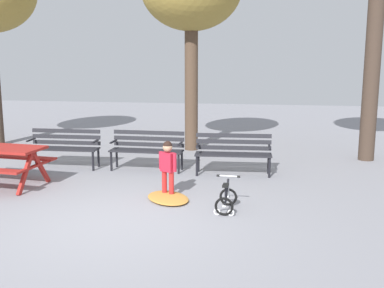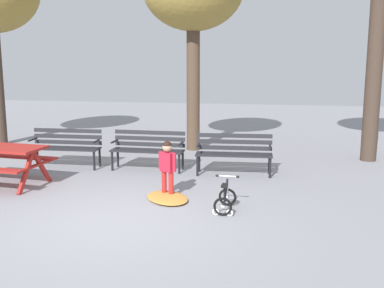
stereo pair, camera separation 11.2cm
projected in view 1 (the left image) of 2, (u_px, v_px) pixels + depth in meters
The scene contains 7 objects.
ground at pixel (115, 221), 7.11m from camera, with size 36.00×36.00×0.00m, color gray.
park_bench_far_left at pixel (64, 145), 10.51m from camera, with size 1.61×0.49×0.85m.
park_bench_left at pixel (147, 147), 10.27m from camera, with size 1.61×0.48×0.85m.
park_bench_right at pixel (233, 150), 9.89m from camera, with size 1.62×0.54×0.85m.
child_standing at pixel (168, 164), 8.26m from camera, with size 0.35×0.26×1.01m.
kids_bicycle at pixel (226, 199), 7.57m from camera, with size 0.39×0.57×0.54m.
leaf_pile at pixel (168, 198), 8.17m from camera, with size 0.94×0.66×0.07m, color #C68438.
Camera 1 is at (2.24, -6.50, 2.47)m, focal length 43.81 mm.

